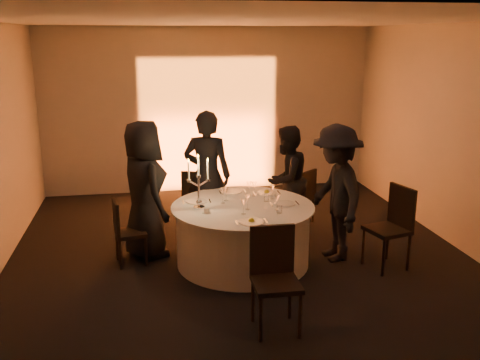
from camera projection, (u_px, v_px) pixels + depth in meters
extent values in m
plane|color=black|center=(243.00, 262.00, 6.90)|extent=(7.00, 7.00, 0.00)
plane|color=white|center=(243.00, 20.00, 6.11)|extent=(7.00, 7.00, 0.00)
plane|color=#B9B3AB|center=(208.00, 110.00, 9.83)|extent=(7.00, 0.00, 7.00)
plane|color=#B9B3AB|center=(350.00, 267.00, 3.18)|extent=(7.00, 0.00, 7.00)
plane|color=#B9B3AB|center=(467.00, 140.00, 7.02)|extent=(0.00, 7.00, 7.00)
cube|color=black|center=(211.00, 190.00, 9.92)|extent=(0.25, 0.12, 0.10)
cylinder|color=black|center=(243.00, 261.00, 6.89)|extent=(0.60, 0.60, 0.03)
cylinder|color=black|center=(243.00, 235.00, 6.80)|extent=(0.20, 0.20, 0.75)
cylinder|color=silver|center=(243.00, 235.00, 6.80)|extent=(1.68, 1.68, 0.75)
cylinder|color=silver|center=(243.00, 206.00, 6.70)|extent=(1.80, 1.80, 0.02)
cube|color=black|center=(131.00, 233.00, 6.78)|extent=(0.43, 0.43, 0.05)
cube|color=black|center=(116.00, 217.00, 6.66)|extent=(0.10, 0.37, 0.43)
cylinder|color=black|center=(146.00, 251.00, 6.74)|extent=(0.04, 0.04, 0.40)
cylinder|color=black|center=(142.00, 242.00, 7.03)|extent=(0.04, 0.04, 0.40)
cylinder|color=black|center=(121.00, 255.00, 6.64)|extent=(0.04, 0.04, 0.40)
cylinder|color=black|center=(117.00, 245.00, 6.93)|extent=(0.04, 0.04, 0.40)
cube|color=black|center=(199.00, 201.00, 7.95)|extent=(0.52, 0.52, 0.05)
cube|color=black|center=(196.00, 188.00, 7.70)|extent=(0.41, 0.17, 0.48)
cylinder|color=black|center=(213.00, 212.00, 8.15)|extent=(0.04, 0.04, 0.45)
cylinder|color=black|center=(190.00, 211.00, 8.20)|extent=(0.04, 0.04, 0.45)
cylinder|color=black|center=(208.00, 220.00, 7.81)|extent=(0.04, 0.04, 0.45)
cylinder|color=black|center=(185.00, 219.00, 7.86)|extent=(0.04, 0.04, 0.45)
cube|color=black|center=(299.00, 197.00, 8.26)|extent=(0.53, 0.53, 0.05)
cube|color=black|center=(309.00, 185.00, 8.10)|extent=(0.31, 0.27, 0.43)
cylinder|color=black|center=(296.00, 206.00, 8.54)|extent=(0.04, 0.04, 0.40)
cylinder|color=black|center=(284.00, 211.00, 8.30)|extent=(0.04, 0.04, 0.40)
cylinder|color=black|center=(313.00, 210.00, 8.34)|extent=(0.04, 0.04, 0.40)
cylinder|color=black|center=(302.00, 215.00, 8.10)|extent=(0.04, 0.04, 0.40)
cube|color=black|center=(387.00, 230.00, 6.63)|extent=(0.56, 0.56, 0.05)
cube|color=black|center=(402.00, 206.00, 6.64)|extent=(0.15, 0.45, 0.52)
cylinder|color=black|center=(363.00, 246.00, 6.79)|extent=(0.04, 0.04, 0.49)
cylinder|color=black|center=(383.00, 257.00, 6.44)|extent=(0.04, 0.04, 0.49)
cylinder|color=black|center=(388.00, 241.00, 6.94)|extent=(0.04, 0.04, 0.49)
cylinder|color=black|center=(408.00, 252.00, 6.60)|extent=(0.04, 0.04, 0.49)
cube|color=black|center=(276.00, 284.00, 5.20)|extent=(0.46, 0.46, 0.05)
cube|color=black|center=(272.00, 249.00, 5.32)|extent=(0.45, 0.05, 0.51)
cylinder|color=black|center=(261.00, 319.00, 5.05)|extent=(0.04, 0.04, 0.48)
cylinder|color=black|center=(300.00, 315.00, 5.11)|extent=(0.04, 0.04, 0.48)
cylinder|color=black|center=(253.00, 300.00, 5.42)|extent=(0.04, 0.04, 0.48)
cylinder|color=black|center=(290.00, 297.00, 5.48)|extent=(0.04, 0.04, 0.48)
imported|color=black|center=(144.00, 190.00, 6.91)|extent=(0.86, 1.03, 1.81)
imported|color=black|center=(207.00, 176.00, 7.53)|extent=(0.78, 0.63, 1.85)
imported|color=black|center=(286.00, 180.00, 7.81)|extent=(0.98, 0.95, 1.59)
imported|color=black|center=(336.00, 193.00, 6.81)|extent=(0.71, 1.18, 1.77)
cylinder|color=white|center=(197.00, 201.00, 6.84)|extent=(0.27, 0.27, 0.01)
cube|color=silver|center=(183.00, 202.00, 6.81)|extent=(0.01, 0.17, 0.01)
cube|color=silver|center=(210.00, 201.00, 6.87)|extent=(0.02, 0.17, 0.01)
cylinder|color=white|center=(232.00, 192.00, 7.28)|extent=(0.26, 0.26, 0.01)
cube|color=silver|center=(220.00, 192.00, 7.25)|extent=(0.02, 0.17, 0.01)
cube|color=silver|center=(245.00, 191.00, 7.31)|extent=(0.02, 0.17, 0.01)
cylinder|color=white|center=(267.00, 193.00, 7.21)|extent=(0.27, 0.27, 0.01)
cube|color=silver|center=(254.00, 194.00, 7.18)|extent=(0.01, 0.17, 0.01)
cube|color=silver|center=(279.00, 192.00, 7.24)|extent=(0.01, 0.17, 0.01)
sphere|color=yellow|center=(267.00, 190.00, 7.20)|extent=(0.07, 0.07, 0.07)
cylinder|color=white|center=(284.00, 204.00, 6.75)|extent=(0.28, 0.28, 0.01)
cube|color=silver|center=(271.00, 204.00, 6.72)|extent=(0.02, 0.17, 0.01)
cube|color=silver|center=(297.00, 203.00, 6.78)|extent=(0.01, 0.17, 0.01)
cylinder|color=white|center=(251.00, 222.00, 6.09)|extent=(0.29, 0.29, 0.01)
cube|color=silver|center=(237.00, 223.00, 6.06)|extent=(0.02, 0.17, 0.01)
cube|color=silver|center=(266.00, 221.00, 6.12)|extent=(0.02, 0.17, 0.01)
sphere|color=yellow|center=(251.00, 218.00, 6.08)|extent=(0.07, 0.07, 0.07)
cylinder|color=white|center=(207.00, 213.00, 6.42)|extent=(0.11, 0.11, 0.01)
cylinder|color=white|center=(207.00, 210.00, 6.41)|extent=(0.07, 0.07, 0.06)
cylinder|color=white|center=(199.00, 207.00, 6.59)|extent=(0.14, 0.14, 0.02)
sphere|color=white|center=(199.00, 202.00, 6.58)|extent=(0.07, 0.07, 0.07)
cylinder|color=white|center=(199.00, 192.00, 6.54)|extent=(0.03, 0.03, 0.36)
cylinder|color=white|center=(198.00, 176.00, 6.49)|extent=(0.06, 0.06, 0.03)
cylinder|color=white|center=(198.00, 166.00, 6.46)|extent=(0.02, 0.02, 0.23)
cone|color=yellow|center=(198.00, 155.00, 6.42)|extent=(0.02, 0.02, 0.04)
cylinder|color=white|center=(194.00, 183.00, 6.50)|extent=(0.13, 0.02, 0.09)
cylinder|color=white|center=(189.00, 181.00, 6.48)|extent=(0.06, 0.06, 0.03)
cylinder|color=white|center=(189.00, 171.00, 6.45)|extent=(0.02, 0.02, 0.23)
cone|color=yellow|center=(188.00, 160.00, 6.42)|extent=(0.02, 0.02, 0.04)
cylinder|color=white|center=(203.00, 183.00, 6.52)|extent=(0.13, 0.02, 0.09)
cylinder|color=white|center=(208.00, 180.00, 6.52)|extent=(0.06, 0.06, 0.03)
cylinder|color=white|center=(208.00, 170.00, 6.49)|extent=(0.02, 0.02, 0.23)
cone|color=yellow|center=(208.00, 159.00, 6.46)|extent=(0.02, 0.02, 0.04)
cylinder|color=white|center=(272.00, 199.00, 6.96)|extent=(0.06, 0.06, 0.01)
cylinder|color=white|center=(272.00, 195.00, 6.94)|extent=(0.01, 0.01, 0.10)
cone|color=white|center=(272.00, 189.00, 6.92)|extent=(0.07, 0.07, 0.09)
cylinder|color=white|center=(244.00, 214.00, 6.38)|extent=(0.06, 0.06, 0.01)
cylinder|color=white|center=(244.00, 210.00, 6.36)|extent=(0.01, 0.01, 0.10)
cone|color=white|center=(244.00, 203.00, 6.34)|extent=(0.07, 0.07, 0.09)
cylinder|color=white|center=(249.00, 195.00, 7.13)|extent=(0.06, 0.06, 0.01)
cylinder|color=white|center=(249.00, 191.00, 7.12)|extent=(0.01, 0.01, 0.10)
cone|color=white|center=(249.00, 185.00, 7.09)|extent=(0.07, 0.07, 0.09)
cylinder|color=white|center=(248.00, 209.00, 6.55)|extent=(0.06, 0.06, 0.01)
cylinder|color=white|center=(248.00, 205.00, 6.53)|extent=(0.01, 0.01, 0.10)
cone|color=white|center=(248.00, 198.00, 6.51)|extent=(0.07, 0.07, 0.09)
cylinder|color=white|center=(223.00, 203.00, 6.79)|extent=(0.06, 0.06, 0.01)
cylinder|color=white|center=(223.00, 199.00, 6.77)|extent=(0.01, 0.01, 0.10)
cone|color=white|center=(223.00, 192.00, 6.75)|extent=(0.07, 0.07, 0.09)
cylinder|color=white|center=(254.00, 196.00, 7.10)|extent=(0.06, 0.06, 0.01)
cylinder|color=white|center=(254.00, 192.00, 7.08)|extent=(0.01, 0.01, 0.10)
cone|color=white|center=(254.00, 185.00, 7.06)|extent=(0.07, 0.07, 0.09)
cylinder|color=white|center=(226.00, 201.00, 6.89)|extent=(0.06, 0.06, 0.01)
cylinder|color=white|center=(226.00, 197.00, 6.87)|extent=(0.01, 0.01, 0.10)
cone|color=white|center=(226.00, 190.00, 6.85)|extent=(0.07, 0.07, 0.09)
cylinder|color=white|center=(277.00, 210.00, 6.52)|extent=(0.06, 0.06, 0.01)
cylinder|color=white|center=(277.00, 206.00, 6.51)|extent=(0.01, 0.01, 0.10)
cone|color=white|center=(277.00, 199.00, 6.48)|extent=(0.07, 0.07, 0.09)
cylinder|color=white|center=(279.00, 210.00, 6.40)|extent=(0.07, 0.07, 0.09)
cylinder|color=white|center=(266.00, 198.00, 6.86)|extent=(0.07, 0.07, 0.09)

